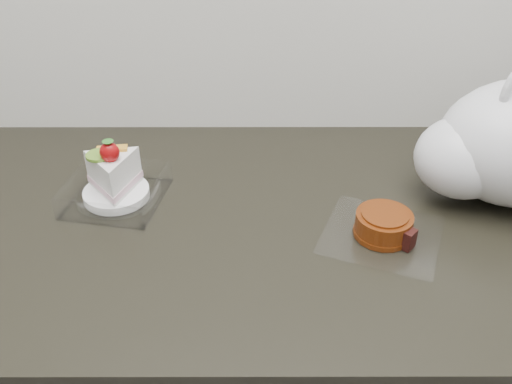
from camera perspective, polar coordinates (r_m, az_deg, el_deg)
name	(u,v)px	position (r m, az deg, el deg)	size (l,w,h in m)	color
cake_tray	(115,184)	(0.98, -13.94, 0.82)	(0.18, 0.18, 0.12)	white
mooncake_wrap	(384,227)	(0.90, 12.69, -3.43)	(0.22, 0.22, 0.04)	white
plastic_bag	(512,145)	(1.01, 24.22, 4.31)	(0.35, 0.28, 0.26)	silver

